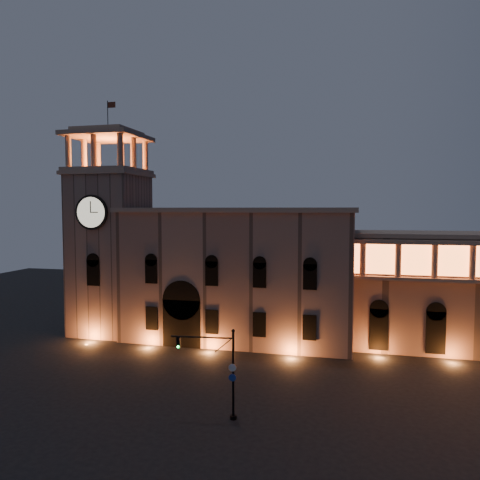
{
  "coord_description": "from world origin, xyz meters",
  "views": [
    {
      "loc": [
        12.69,
        -38.64,
        17.43
      ],
      "look_at": [
        -0.43,
        16.0,
        13.7
      ],
      "focal_mm": 35.0,
      "sensor_mm": 36.0,
      "label": 1
    }
  ],
  "objects": [
    {
      "name": "ground",
      "position": [
        0.0,
        0.0,
        0.0
      ],
      "size": [
        160.0,
        160.0,
        0.0
      ],
      "primitive_type": "plane",
      "color": "black",
      "rests_on": "ground"
    },
    {
      "name": "clock_tower",
      "position": [
        -20.5,
        20.98,
        12.5
      ],
      "size": [
        9.8,
        9.8,
        32.4
      ],
      "color": "#8D6A5C",
      "rests_on": "ground"
    },
    {
      "name": "traffic_light",
      "position": [
        2.41,
        -2.17,
        3.99
      ],
      "size": [
        5.51,
        1.02,
        7.59
      ],
      "rotation": [
        0.0,
        0.0,
        0.11
      ],
      "color": "black",
      "rests_on": "ground"
    },
    {
      "name": "government_building",
      "position": [
        -2.08,
        21.93,
        8.77
      ],
      "size": [
        30.8,
        12.8,
        17.6
      ],
      "color": "#8D6A5C",
      "rests_on": "ground"
    }
  ]
}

